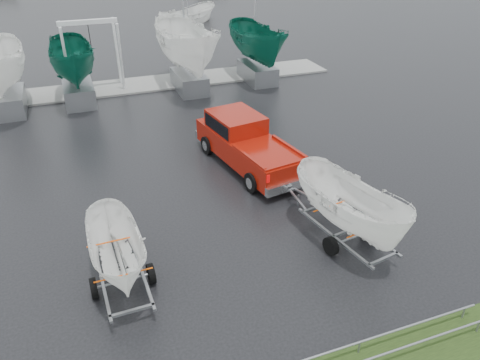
% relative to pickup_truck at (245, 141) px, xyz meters
% --- Properties ---
extents(ground_plane, '(120.00, 120.00, 0.00)m').
position_rel_pickup_truck_xyz_m(ground_plane, '(-4.98, -1.05, -1.04)').
color(ground_plane, black).
rests_on(ground_plane, ground).
extents(dock, '(30.00, 3.00, 0.12)m').
position_rel_pickup_truck_xyz_m(dock, '(-4.98, 11.95, -0.99)').
color(dock, gray).
rests_on(dock, ground).
extents(pickup_truck, '(2.96, 6.22, 1.98)m').
position_rel_pickup_truck_xyz_m(pickup_truck, '(0.00, 0.00, 0.00)').
color(pickup_truck, maroon).
rests_on(pickup_truck, ground).
extents(trailer_hitched, '(2.06, 3.74, 5.25)m').
position_rel_pickup_truck_xyz_m(trailer_hitched, '(1.05, -6.40, 1.80)').
color(trailer_hitched, gray).
rests_on(trailer_hitched, ground).
extents(trailer_parked, '(1.80, 3.63, 4.42)m').
position_rel_pickup_truck_xyz_m(trailer_parked, '(-6.01, -5.86, 1.37)').
color(trailer_parked, gray).
rests_on(trailer_parked, ground).
extents(boat_hoist, '(3.30, 2.18, 4.12)m').
position_rel_pickup_truck_xyz_m(boat_hoist, '(-4.92, 11.95, 1.63)').
color(boat_hoist, silver).
rests_on(boat_hoist, ground).
extents(keelboat_1, '(2.38, 3.20, 7.42)m').
position_rel_pickup_truck_xyz_m(keelboat_1, '(-6.06, 10.15, 2.73)').
color(keelboat_1, gray).
rests_on(keelboat_1, ground).
extents(keelboat_2, '(2.98, 3.20, 11.17)m').
position_rel_pickup_truck_xyz_m(keelboat_2, '(0.28, 9.95, 3.70)').
color(keelboat_2, gray).
rests_on(keelboat_2, ground).
extents(keelboat_3, '(2.49, 3.20, 10.66)m').
position_rel_pickup_truck_xyz_m(keelboat_3, '(4.80, 10.25, 2.92)').
color(keelboat_3, gray).
rests_on(keelboat_3, ground).
extents(mast_rack_2, '(7.00, 0.56, 0.06)m').
position_rel_pickup_truck_xyz_m(mast_rack_2, '(-0.98, -10.55, -0.69)').
color(mast_rack_2, gray).
rests_on(mast_rack_2, ground).
extents(moored_boat_2, '(3.47, 3.44, 11.40)m').
position_rel_pickup_truck_xyz_m(moored_boat_2, '(5.36, 29.32, -1.03)').
color(moored_boat_2, white).
rests_on(moored_boat_2, ground).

